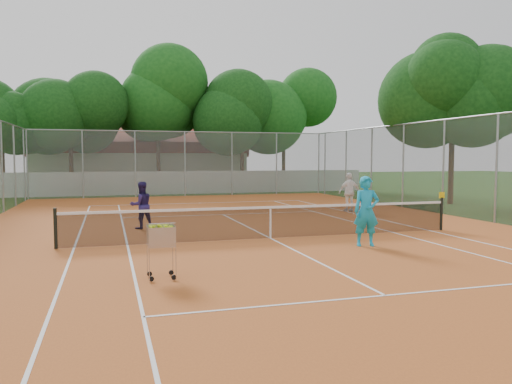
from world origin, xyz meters
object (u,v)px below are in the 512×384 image
object	(u,v)px
tennis_net	(270,222)
player_far_left	(141,205)
player_near	(366,211)
ball_hopper	(161,250)
clubhouse	(140,160)
player_far_right	(350,192)

from	to	relation	value
tennis_net	player_far_left	xyz separation A→B (m)	(-3.53, 3.16, 0.30)
tennis_net	player_near	distance (m)	2.88
player_near	ball_hopper	world-z (taller)	player_near
tennis_net	clubhouse	world-z (taller)	clubhouse
player_far_left	player_far_right	distance (m)	9.60
player_near	clubhouse	bearing A→B (deg)	110.98
player_far_right	ball_hopper	bearing A→B (deg)	48.85
player_near	player_far_right	world-z (taller)	player_near
player_near	player_far_right	bearing A→B (deg)	79.24
clubhouse	player_far_left	bearing A→B (deg)	-93.39
clubhouse	player_far_right	bearing A→B (deg)	-71.64
player_far_left	ball_hopper	xyz separation A→B (m)	(-0.07, -7.22, -0.22)
clubhouse	player_far_left	xyz separation A→B (m)	(-1.53, -25.84, -1.39)
tennis_net	player_near	xyz separation A→B (m)	(2.10, -1.92, 0.46)
player_far_left	tennis_net	bearing A→B (deg)	121.56
tennis_net	player_near	size ratio (longest dim) A/B	6.27
clubhouse	player_near	xyz separation A→B (m)	(4.10, -30.92, -1.23)
player_far_right	tennis_net	bearing A→B (deg)	48.14
player_far_right	clubhouse	bearing A→B (deg)	-70.09
tennis_net	player_far_right	bearing A→B (deg)	46.59
tennis_net	player_far_right	xyz separation A→B (m)	(5.64, 5.97, 0.37)
clubhouse	player_far_left	world-z (taller)	clubhouse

